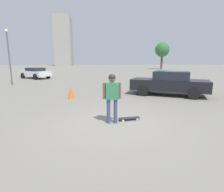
{
  "coord_description": "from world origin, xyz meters",
  "views": [
    {
      "loc": [
        -0.53,
        -5.79,
        2.11
      ],
      "look_at": [
        0.0,
        0.0,
        0.96
      ],
      "focal_mm": 28.0,
      "sensor_mm": 36.0,
      "label": 1
    }
  ],
  "objects_px": {
    "car_parked_near": "(169,83)",
    "car_parked_far": "(35,73)",
    "skateboard": "(129,118)",
    "traffic_cone": "(71,93)",
    "person": "(112,93)"
  },
  "relations": [
    {
      "from": "car_parked_far",
      "to": "skateboard",
      "type": "bearing_deg",
      "value": 157.14
    },
    {
      "from": "traffic_cone",
      "to": "car_parked_far",
      "type": "bearing_deg",
      "value": 115.77
    },
    {
      "from": "car_parked_near",
      "to": "traffic_cone",
      "type": "xyz_separation_m",
      "value": [
        -6.07,
        -0.45,
        -0.44
      ]
    },
    {
      "from": "skateboard",
      "to": "car_parked_near",
      "type": "distance_m",
      "value": 5.75
    },
    {
      "from": "person",
      "to": "skateboard",
      "type": "bearing_deg",
      "value": 19.08
    },
    {
      "from": "car_parked_far",
      "to": "traffic_cone",
      "type": "distance_m",
      "value": 14.11
    },
    {
      "from": "skateboard",
      "to": "car_parked_near",
      "type": "relative_size",
      "value": 0.17
    },
    {
      "from": "person",
      "to": "traffic_cone",
      "type": "height_order",
      "value": "person"
    },
    {
      "from": "skateboard",
      "to": "traffic_cone",
      "type": "xyz_separation_m",
      "value": [
        -2.65,
        4.12,
        0.27
      ]
    },
    {
      "from": "person",
      "to": "car_parked_near",
      "type": "relative_size",
      "value": 0.35
    },
    {
      "from": "person",
      "to": "skateboard",
      "type": "height_order",
      "value": "person"
    },
    {
      "from": "car_parked_near",
      "to": "car_parked_far",
      "type": "distance_m",
      "value": 17.29
    },
    {
      "from": "car_parked_near",
      "to": "car_parked_far",
      "type": "relative_size",
      "value": 1.1
    },
    {
      "from": "skateboard",
      "to": "car_parked_far",
      "type": "relative_size",
      "value": 0.18
    },
    {
      "from": "person",
      "to": "traffic_cone",
      "type": "relative_size",
      "value": 2.49
    }
  ]
}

